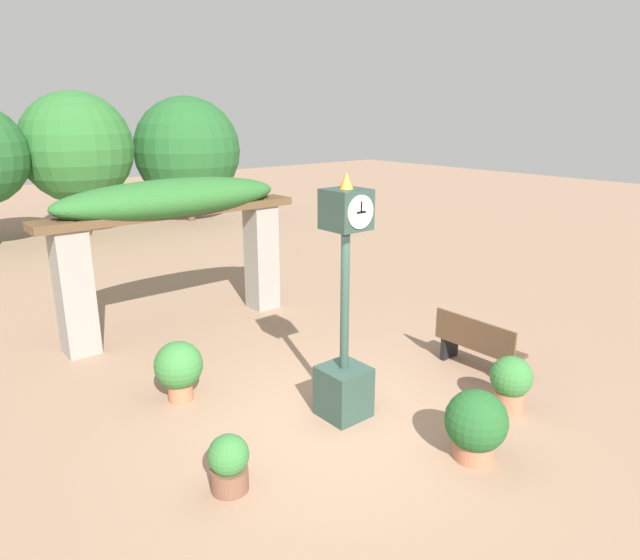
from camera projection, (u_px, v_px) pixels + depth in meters
name	position (u px, v px, depth m)	size (l,w,h in m)	color
ground_plane	(340.00, 423.00, 7.58)	(60.00, 60.00, 0.00)	#9E7A60
pedestal_clock	(344.00, 328.00, 7.44)	(0.59, 0.59, 3.29)	#2D473D
pergola	(174.00, 218.00, 10.34)	(4.88, 1.13, 2.83)	gray
potted_plant_near_left	(179.00, 368.00, 8.06)	(0.68, 0.68, 0.88)	#B26B4C
potted_plant_near_right	(476.00, 424.00, 6.70)	(0.74, 0.74, 0.87)	#B26B4C
potted_plant_far_left	(229.00, 463.00, 6.17)	(0.45, 0.45, 0.66)	brown
potted_plant_far_right	(511.00, 382.00, 7.77)	(0.57, 0.57, 0.80)	#B26B4C
park_bench	(478.00, 345.00, 9.01)	(0.42, 1.45, 0.89)	brown
tree_line	(84.00, 153.00, 18.33)	(13.70, 3.88, 4.61)	brown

